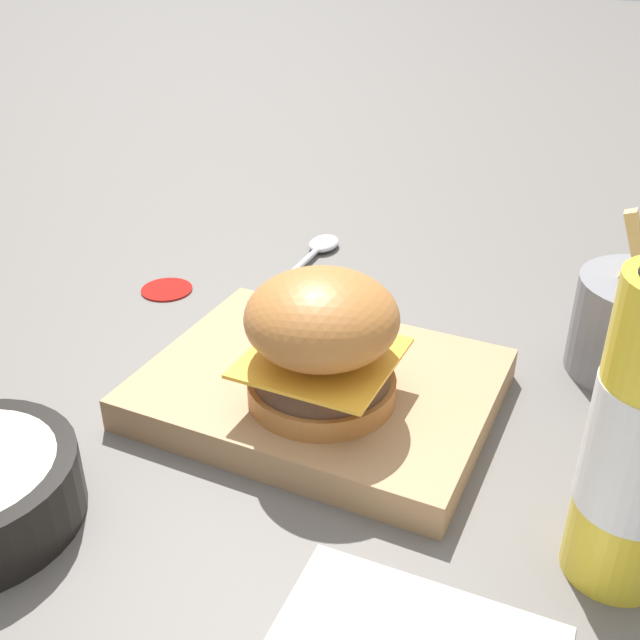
% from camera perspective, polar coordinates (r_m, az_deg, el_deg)
% --- Properties ---
extents(ground_plane, '(6.00, 6.00, 0.00)m').
position_cam_1_polar(ground_plane, '(0.68, 0.13, -2.85)').
color(ground_plane, '#5B5651').
extents(serving_board, '(0.27, 0.21, 0.03)m').
position_cam_1_polar(serving_board, '(0.61, -0.00, -5.22)').
color(serving_board, '#A37A51').
rests_on(serving_board, ground_plane).
extents(burger, '(0.11, 0.11, 0.10)m').
position_cam_1_polar(burger, '(0.55, 0.13, -1.47)').
color(burger, '#AD6B33').
rests_on(burger, serving_board).
extents(spoon, '(0.03, 0.15, 0.01)m').
position_cam_1_polar(spoon, '(0.88, -0.10, 5.49)').
color(spoon, silver).
rests_on(spoon, ground_plane).
extents(ketchup_puddle, '(0.05, 0.05, 0.00)m').
position_cam_1_polar(ketchup_puddle, '(0.81, -11.60, 2.35)').
color(ketchup_puddle, '#9E140F').
rests_on(ketchup_puddle, ground_plane).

